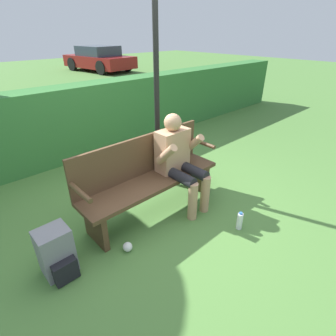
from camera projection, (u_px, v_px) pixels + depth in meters
ground_plane at (154, 211)px, 3.26m from camera, size 40.00×40.00×0.00m
hedge_back at (69, 123)px, 4.40m from camera, size 12.00×0.50×1.20m
park_bench at (149, 176)px, 3.08m from camera, size 1.79×0.44×0.92m
person_seated at (179, 158)px, 3.13m from camera, size 0.54×0.62×1.15m
backpack at (57, 253)px, 2.35m from camera, size 0.28×0.32×0.47m
water_bottle at (240, 221)px, 2.92m from camera, size 0.07×0.07×0.22m
signpost at (157, 60)px, 3.14m from camera, size 0.45×0.09×2.85m
parked_car at (99, 59)px, 13.93m from camera, size 2.37×4.17×1.24m
litter_crumple at (128, 247)px, 2.65m from camera, size 0.10×0.10×0.10m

